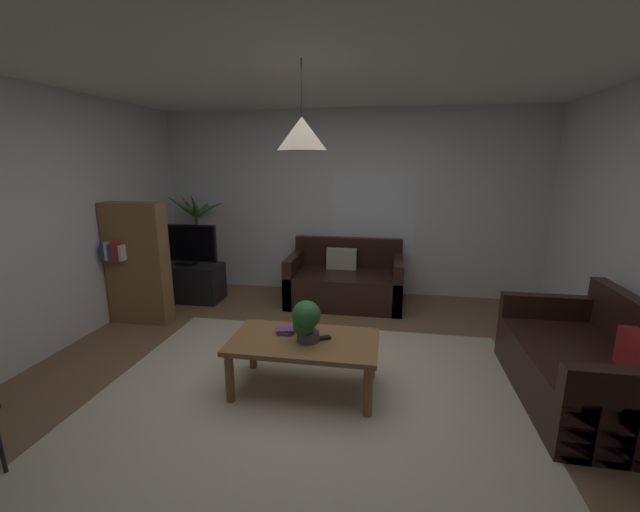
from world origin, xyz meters
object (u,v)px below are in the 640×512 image
at_px(couch_under_window, 345,283).
at_px(remote_on_table_0, 321,338).
at_px(book_on_table_1, 286,330).
at_px(bookshelf_corner, 137,263).
at_px(tv, 185,244).
at_px(book_on_table_0, 285,332).
at_px(pendant_lamp, 302,134).
at_px(potted_palm_corner, 199,247).
at_px(tv_stand, 189,282).
at_px(coffee_table, 304,347).
at_px(potted_plant_on_table, 306,321).
at_px(couch_right_side, 587,370).

height_order(couch_under_window, remote_on_table_0, couch_under_window).
height_order(book_on_table_1, bookshelf_corner, bookshelf_corner).
bearing_deg(tv, book_on_table_0, -44.30).
bearing_deg(book_on_table_0, bookshelf_corner, 153.25).
bearing_deg(book_on_table_0, pendant_lamp, -25.06).
height_order(book_on_table_1, pendant_lamp, pendant_lamp).
relative_size(couch_under_window, book_on_table_0, 12.99).
height_order(couch_under_window, potted_palm_corner, potted_palm_corner).
distance_m(book_on_table_1, tv_stand, 2.58).
bearing_deg(coffee_table, potted_palm_corner, 130.98).
xyz_separation_m(book_on_table_0, remote_on_table_0, (0.31, -0.06, 0.00)).
bearing_deg(book_on_table_0, coffee_table, -25.06).
distance_m(remote_on_table_0, bookshelf_corner, 2.58).
distance_m(coffee_table, tv, 2.77).
distance_m(coffee_table, potted_palm_corner, 3.19).
xyz_separation_m(coffee_table, pendant_lamp, (0.00, 0.00, 1.66)).
bearing_deg(tv_stand, couch_under_window, 6.85).
xyz_separation_m(bookshelf_corner, pendant_lamp, (2.19, -1.10, 1.33)).
bearing_deg(book_on_table_1, tv, 135.82).
bearing_deg(potted_plant_on_table, potted_palm_corner, 130.88).
bearing_deg(couch_right_side, bookshelf_corner, -101.61).
relative_size(book_on_table_0, pendant_lamp, 0.19).
relative_size(tv, bookshelf_corner, 0.62).
bearing_deg(book_on_table_0, remote_on_table_0, -11.18).
xyz_separation_m(book_on_table_1, potted_plant_on_table, (0.20, -0.13, 0.15)).
height_order(book_on_table_0, tv, tv).
bearing_deg(potted_plant_on_table, coffee_table, 123.96).
distance_m(coffee_table, book_on_table_0, 0.21).
xyz_separation_m(coffee_table, tv, (-2.01, 1.87, 0.40)).
xyz_separation_m(potted_plant_on_table, tv_stand, (-2.03, 1.93, -0.37)).
relative_size(book_on_table_1, tv, 0.18).
relative_size(couch_right_side, coffee_table, 1.26).
height_order(potted_plant_on_table, tv_stand, potted_plant_on_table).
bearing_deg(bookshelf_corner, coffee_table, -26.61).
xyz_separation_m(tv, pendant_lamp, (2.01, -1.87, 1.26)).
xyz_separation_m(book_on_table_1, bookshelf_corner, (-2.02, 1.01, 0.23)).
xyz_separation_m(couch_right_side, potted_palm_corner, (-4.28, 2.21, 0.36)).
height_order(potted_palm_corner, bookshelf_corner, potted_palm_corner).
bearing_deg(pendant_lamp, couch_under_window, 87.41).
height_order(potted_plant_on_table, bookshelf_corner, bookshelf_corner).
xyz_separation_m(remote_on_table_0, pendant_lamp, (-0.13, -0.02, 1.58)).
distance_m(potted_plant_on_table, tv_stand, 2.82).
height_order(book_on_table_1, potted_plant_on_table, potted_plant_on_table).
relative_size(potted_palm_corner, bookshelf_corner, 1.05).
bearing_deg(bookshelf_corner, tv_stand, 76.82).
distance_m(potted_plant_on_table, bookshelf_corner, 2.49).
distance_m(book_on_table_1, tv, 2.57).
bearing_deg(bookshelf_corner, couch_under_window, 24.53).
distance_m(couch_under_window, potted_plant_on_table, 2.21).
relative_size(tv_stand, tv, 1.03).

